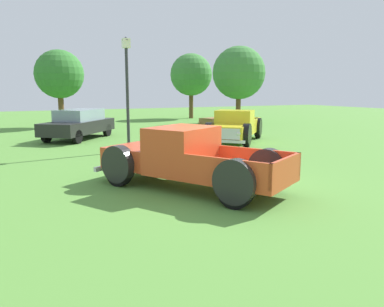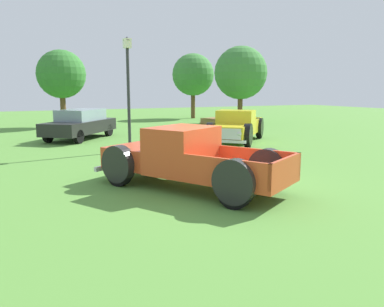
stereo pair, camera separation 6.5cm
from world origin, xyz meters
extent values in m
plane|color=#548C38|center=(0.00, 0.00, 0.00)|extent=(80.00, 80.00, 0.00)
cube|color=#D14723|center=(-1.49, 1.59, 0.66)|extent=(2.09, 2.08, 0.56)
cube|color=silver|center=(-1.88, 2.26, 0.66)|extent=(1.23, 0.74, 0.47)
sphere|color=silver|center=(-2.40, 1.94, 0.69)|extent=(0.20, 0.20, 0.20)
sphere|color=silver|center=(-1.34, 2.55, 0.69)|extent=(0.20, 0.20, 0.20)
cube|color=#D14723|center=(-0.79, 0.36, 0.97)|extent=(2.12, 1.98, 1.16)
cube|color=#8C9EA8|center=(-1.10, 0.90, 1.22)|extent=(1.29, 0.76, 0.51)
cube|color=#D14723|center=(0.06, -1.13, 0.43)|extent=(2.52, 2.68, 0.10)
cube|color=#D14723|center=(-0.64, -1.53, 0.76)|extent=(1.12, 1.88, 0.56)
cube|color=#D14723|center=(0.76, -0.73, 0.76)|extent=(1.12, 1.88, 0.56)
cube|color=#D14723|center=(0.57, -2.02, 0.76)|extent=(1.51, 0.91, 0.56)
cylinder|color=black|center=(-2.23, 1.17, 0.38)|extent=(0.57, 0.78, 0.77)
cylinder|color=#B7B7BC|center=(-2.24, 1.16, 0.38)|extent=(0.36, 0.39, 0.31)
cylinder|color=black|center=(-2.23, 1.17, 0.58)|extent=(0.73, 0.98, 0.97)
cylinder|color=black|center=(-0.76, 2.01, 0.38)|extent=(0.57, 0.78, 0.77)
cylinder|color=#B7B7BC|center=(-0.75, 2.02, 0.38)|extent=(0.36, 0.39, 0.31)
cylinder|color=black|center=(-0.76, 2.01, 0.58)|extent=(0.73, 0.98, 0.97)
cylinder|color=black|center=(-0.55, -1.77, 0.38)|extent=(0.57, 0.78, 0.77)
cylinder|color=#B7B7BC|center=(-0.56, -1.78, 0.38)|extent=(0.36, 0.39, 0.31)
cylinder|color=black|center=(-0.55, -1.77, 0.58)|extent=(0.73, 0.98, 0.97)
cylinder|color=black|center=(0.92, -0.93, 0.38)|extent=(0.57, 0.78, 0.77)
cylinder|color=#B7B7BC|center=(0.93, -0.92, 0.38)|extent=(0.36, 0.39, 0.31)
cylinder|color=black|center=(0.92, -0.93, 0.58)|extent=(0.73, 0.98, 0.97)
cube|color=silver|center=(-1.90, 2.30, 0.35)|extent=(1.65, 1.00, 0.12)
cube|color=yellow|center=(3.92, 5.87, 0.65)|extent=(2.12, 2.12, 0.54)
cube|color=silver|center=(3.39, 5.32, 0.65)|extent=(1.02, 0.98, 0.46)
sphere|color=silver|center=(3.83, 4.91, 0.68)|extent=(0.20, 0.20, 0.20)
sphere|color=silver|center=(2.97, 5.75, 0.68)|extent=(0.20, 0.20, 0.20)
cube|color=yellow|center=(4.88, 6.86, 0.95)|extent=(2.09, 2.08, 1.14)
cube|color=#8C9EA8|center=(4.46, 6.43, 1.20)|extent=(1.06, 1.02, 0.50)
cube|color=yellow|center=(6.05, 8.08, 0.43)|extent=(2.64, 2.65, 0.10)
cube|color=yellow|center=(6.62, 7.53, 0.75)|extent=(1.50, 1.55, 0.54)
cube|color=yellow|center=(5.49, 8.62, 0.75)|extent=(1.50, 1.55, 0.54)
cube|color=yellow|center=(6.75, 8.79, 0.75)|extent=(1.25, 1.21, 0.54)
cylinder|color=black|center=(4.52, 5.29, 0.38)|extent=(0.68, 0.69, 0.75)
cylinder|color=#B7B7BC|center=(4.52, 5.28, 0.38)|extent=(0.38, 0.38, 0.30)
cylinder|color=black|center=(4.52, 5.29, 0.57)|extent=(0.86, 0.88, 0.95)
cylinder|color=black|center=(3.32, 6.45, 0.38)|extent=(0.68, 0.69, 0.75)
cylinder|color=#B7B7BC|center=(3.31, 6.45, 0.38)|extent=(0.38, 0.38, 0.30)
cylinder|color=black|center=(3.32, 6.45, 0.57)|extent=(0.86, 0.88, 0.95)
cylinder|color=black|center=(6.82, 7.68, 0.38)|extent=(0.68, 0.69, 0.75)
cylinder|color=#B7B7BC|center=(6.83, 7.67, 0.38)|extent=(0.38, 0.38, 0.30)
cylinder|color=black|center=(6.82, 7.68, 0.57)|extent=(0.86, 0.88, 0.95)
cylinder|color=black|center=(5.63, 8.83, 0.38)|extent=(0.68, 0.69, 0.75)
cylinder|color=#B7B7BC|center=(5.62, 8.84, 0.38)|extent=(0.38, 0.38, 0.30)
cylinder|color=black|center=(5.63, 8.83, 0.57)|extent=(0.86, 0.88, 0.95)
cube|color=silver|center=(3.36, 5.29, 0.34)|extent=(1.37, 1.33, 0.12)
cube|color=black|center=(-1.50, 11.36, 0.63)|extent=(4.25, 4.57, 0.61)
cube|color=#7F939E|center=(-1.40, 11.48, 1.21)|extent=(2.77, 2.89, 0.56)
cylinder|color=black|center=(-1.85, 9.68, 0.32)|extent=(0.57, 0.63, 0.65)
cylinder|color=black|center=(-3.09, 10.72, 0.32)|extent=(0.57, 0.63, 0.65)
cylinder|color=black|center=(0.10, 12.00, 0.32)|extent=(0.57, 0.63, 0.65)
cylinder|color=black|center=(-1.14, 13.04, 0.32)|extent=(0.57, 0.63, 0.65)
cube|color=#2D2D33|center=(-0.37, 6.47, 0.12)|extent=(0.36, 0.36, 0.25)
cylinder|color=#2D2D33|center=(-0.37, 6.47, 2.15)|extent=(0.12, 0.12, 3.80)
cube|color=#F2EACC|center=(-0.37, 6.47, 4.23)|extent=(0.28, 0.28, 0.36)
cone|color=#2D2D33|center=(-0.37, 6.47, 4.41)|extent=(0.32, 0.32, 0.14)
cube|color=olive|center=(6.83, 11.98, 0.75)|extent=(1.95, 1.26, 0.06)
cube|color=olive|center=(6.66, 12.55, 0.45)|extent=(1.81, 0.76, 0.05)
cube|color=olive|center=(6.99, 11.40, 0.45)|extent=(1.81, 0.76, 0.05)
cube|color=olive|center=(7.60, 12.20, 0.38)|extent=(0.46, 1.37, 0.75)
cube|color=olive|center=(6.06, 11.76, 0.38)|extent=(0.46, 1.37, 0.75)
cylinder|color=brown|center=(-1.40, 18.26, 1.14)|extent=(0.36, 0.36, 2.28)
sphere|color=#33752D|center=(-1.40, 18.26, 3.46)|extent=(3.14, 3.14, 3.14)
cylinder|color=brown|center=(10.75, 15.66, 1.11)|extent=(0.36, 0.36, 2.23)
sphere|color=#3D7F38|center=(10.75, 15.66, 3.67)|extent=(3.84, 3.84, 3.84)
cylinder|color=brown|center=(9.79, 21.64, 1.19)|extent=(0.36, 0.36, 2.38)
sphere|color=#3D7F38|center=(9.79, 21.64, 3.72)|extent=(3.57, 3.57, 3.57)
camera|label=1|loc=(-4.76, -8.34, 2.48)|focal=35.77mm
camera|label=2|loc=(-4.70, -8.37, 2.48)|focal=35.77mm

